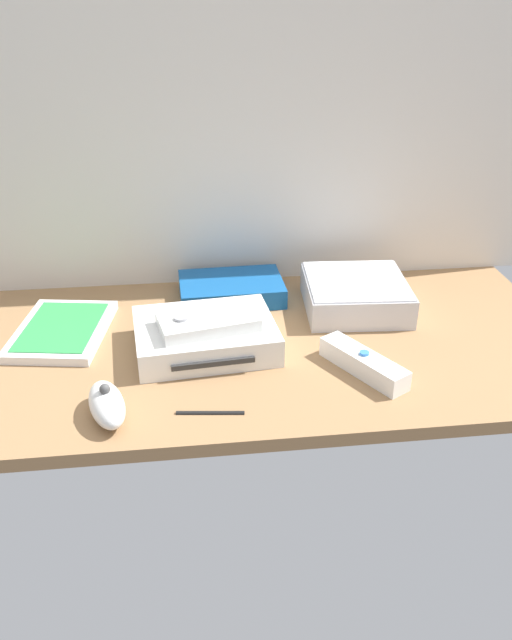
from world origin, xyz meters
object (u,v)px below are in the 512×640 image
remote_wand (363,363)px  stylus_pen (210,411)px  game_console (205,336)px  remote_classic_pad (208,321)px  network_router (231,289)px  remote_nunchuk (107,404)px  game_case (62,330)px  mini_computer (355,294)px

remote_wand → stylus_pen: (-22.54, -7.41, -1.16)cm
game_console → remote_classic_pad: bearing=-79.1°
network_router → stylus_pen: (-5.72, -33.93, -1.35)cm
remote_wand → remote_classic_pad: 23.65cm
game_console → remote_wand: game_console is taller
game_console → remote_wand: (22.27, -9.51, -0.69)cm
remote_wand → stylus_pen: remote_wand is taller
remote_wand → remote_nunchuk: size_ratio=1.35×
game_case → remote_wand: size_ratio=1.43×
remote_nunchuk → remote_classic_pad: 20.52cm
mini_computer → remote_classic_pad: remote_classic_pad is taller
stylus_pen → mini_computer: bearing=46.1°
mini_computer → network_router: size_ratio=0.99×
remote_wand → stylus_pen: bearing=167.9°
game_console → network_router: (5.45, 17.00, -0.50)cm
mini_computer → stylus_pen: 38.23cm
mini_computer → remote_nunchuk: mini_computer is taller
network_router → remote_classic_pad: 19.44cm
network_router → stylus_pen: size_ratio=2.04×
game_console → remote_nunchuk: 21.01cm
remote_nunchuk → stylus_pen: (13.25, -0.83, -1.69)cm
mini_computer → remote_nunchuk: (-39.73, -26.65, -0.60)cm
game_console → mini_computer: bearing=16.6°
mini_computer → remote_nunchuk: size_ratio=1.68×
game_console → stylus_pen: game_console is taller
remote_classic_pad → remote_wand: bearing=-31.9°
remote_wand → remote_classic_pad: remote_classic_pad is taller
game_console → remote_nunchuk: remote_nunchuk is taller
mini_computer → network_router: 21.77cm
network_router → remote_wand: (16.82, -26.52, -0.19)cm
remote_classic_pad → mini_computer: bearing=13.4°
game_console → network_router: size_ratio=1.22×
network_router → remote_wand: bearing=-59.2°
stylus_pen → game_case: bearing=132.9°
game_console → remote_nunchuk: size_ratio=2.07×
network_router → stylus_pen: network_router is taller
game_case → remote_nunchuk: bearing=-59.5°
mini_computer → remote_wand: size_ratio=1.24×
remote_nunchuk → remote_wand: bearing=-4.6°
mini_computer → stylus_pen: mini_computer is taller
remote_wand → stylus_pen: size_ratio=1.62×
remote_nunchuk → mini_computer: bearing=18.8°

